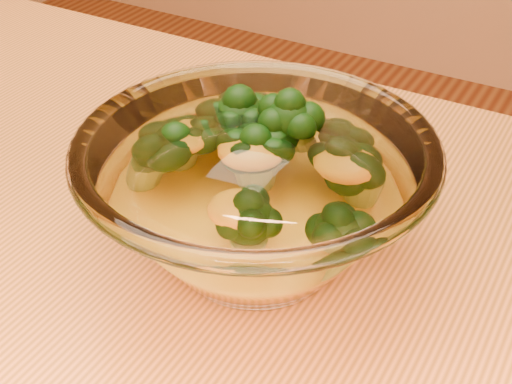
% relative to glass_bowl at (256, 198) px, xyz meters
% --- Properties ---
extents(glass_bowl, '(0.24, 0.24, 0.11)m').
position_rel_glass_bowl_xyz_m(glass_bowl, '(0.00, 0.00, 0.00)').
color(glass_bowl, white).
rests_on(glass_bowl, table).
extents(cheese_sauce, '(0.14, 0.14, 0.04)m').
position_rel_glass_bowl_xyz_m(cheese_sauce, '(0.00, -0.00, -0.02)').
color(cheese_sauce, orange).
rests_on(cheese_sauce, glass_bowl).
extents(broccoli_heap, '(0.17, 0.14, 0.08)m').
position_rel_glass_bowl_xyz_m(broccoli_heap, '(-0.01, 0.01, 0.02)').
color(broccoli_heap, black).
rests_on(broccoli_heap, cheese_sauce).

